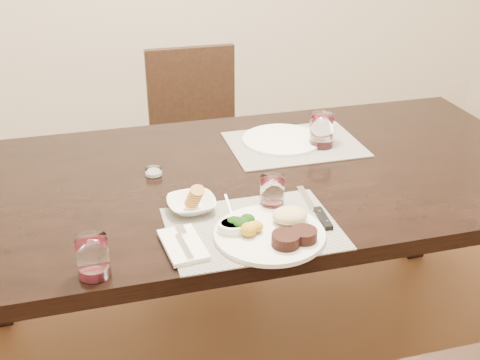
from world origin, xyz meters
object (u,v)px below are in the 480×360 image
object	(u,v)px
dinner_plate	(275,231)
chair_far	(197,135)
cracker_bowl	(191,204)
steak_knife	(319,213)
far_plate	(282,140)
wine_glass_near	(272,194)

from	to	relation	value
dinner_plate	chair_far	bearing A→B (deg)	110.12
chair_far	cracker_bowl	distance (m)	1.18
steak_knife	cracker_bowl	world-z (taller)	cracker_bowl
steak_knife	far_plate	size ratio (longest dim) A/B	0.93
cracker_bowl	wine_glass_near	xyz separation A→B (m)	(0.23, -0.05, 0.02)
steak_knife	far_plate	bearing A→B (deg)	87.40
chair_far	steak_knife	size ratio (longest dim) A/B	3.43
steak_knife	dinner_plate	bearing A→B (deg)	-150.01
chair_far	dinner_plate	distance (m)	1.35
far_plate	steak_knife	bearing A→B (deg)	-97.23
steak_knife	far_plate	world-z (taller)	steak_knife
chair_far	wine_glass_near	bearing A→B (deg)	-90.48
steak_knife	cracker_bowl	xyz separation A→B (m)	(-0.34, 0.12, 0.01)
cracker_bowl	dinner_plate	bearing A→B (deg)	-46.55
dinner_plate	cracker_bowl	size ratio (longest dim) A/B	2.12
steak_knife	far_plate	distance (m)	0.53
chair_far	far_plate	bearing A→B (deg)	-76.68
cracker_bowl	wine_glass_near	world-z (taller)	wine_glass_near
dinner_plate	cracker_bowl	bearing A→B (deg)	155.74
dinner_plate	wine_glass_near	distance (m)	0.16
chair_far	far_plate	world-z (taller)	chair_far
dinner_plate	cracker_bowl	distance (m)	0.27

